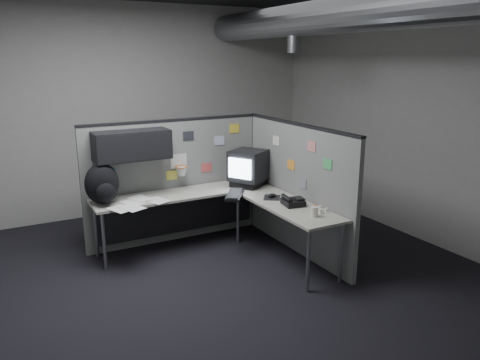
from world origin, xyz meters
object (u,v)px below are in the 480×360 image
phone (293,202)px  backpack (102,185)px  keyboard (235,194)px  desk (211,204)px  monitor (248,168)px

phone → backpack: backpack is taller
keyboard → phone: 0.77m
desk → keyboard: keyboard is taller
keyboard → phone: size_ratio=1.80×
phone → monitor: bearing=112.1°
desk → backpack: backpack is taller
keyboard → monitor: bearing=32.6°
backpack → monitor: bearing=15.4°
keyboard → backpack: 1.58m
monitor → phone: monitor is taller
phone → desk: bearing=149.5°
desk → monitor: (0.63, 0.18, 0.37)m
phone → backpack: bearing=170.4°
keyboard → backpack: backpack is taller
keyboard → backpack: size_ratio=1.04×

